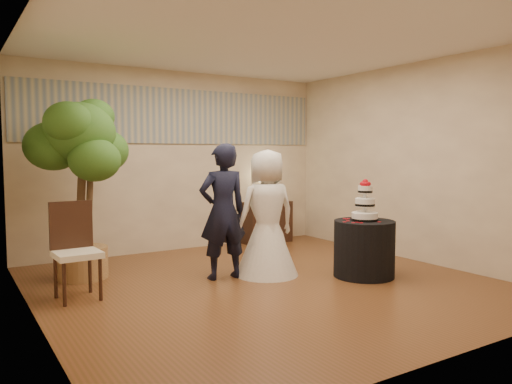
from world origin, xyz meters
TOP-DOWN VIEW (x-y plane):
  - floor at (0.00, 0.00)m, footprint 5.00×5.00m
  - ceiling at (0.00, 0.00)m, footprint 5.00×5.00m
  - wall_back at (0.00, 2.50)m, footprint 5.00×0.06m
  - wall_front at (0.00, -2.50)m, footprint 5.00×0.06m
  - wall_left at (-2.50, 0.00)m, footprint 0.06×5.00m
  - wall_right at (2.50, 0.00)m, footprint 0.06×5.00m
  - mural_border at (0.00, 2.48)m, footprint 4.90×0.02m
  - groom at (-0.32, 0.49)m, footprint 0.64×0.45m
  - bride at (0.23, 0.35)m, footprint 0.85×0.85m
  - cake_table at (1.21, -0.35)m, footprint 0.79×0.79m
  - wedding_cake at (1.21, -0.35)m, footprint 0.33×0.33m
  - console at (1.48, 2.25)m, footprint 0.86×0.42m
  - table_lamp at (1.48, 2.25)m, footprint 0.30×0.30m
  - ficus_tree at (-1.77, 1.41)m, footprint 1.51×1.51m
  - side_chair at (-2.02, 0.54)m, footprint 0.49×0.51m

SIDE VIEW (x-z plane):
  - floor at x=0.00m, z-range 0.00..0.00m
  - cake_table at x=1.21m, z-range 0.00..0.70m
  - console at x=1.48m, z-range 0.00..0.70m
  - side_chair at x=-2.02m, z-range 0.00..1.02m
  - bride at x=0.23m, z-range 0.00..1.58m
  - groom at x=-0.32m, z-range 0.00..1.65m
  - wedding_cake at x=1.21m, z-range 0.70..1.21m
  - table_lamp at x=1.48m, z-range 0.70..1.28m
  - ficus_tree at x=-1.77m, z-range 0.00..2.26m
  - wall_back at x=0.00m, z-range 0.00..2.80m
  - wall_front at x=0.00m, z-range 0.00..2.80m
  - wall_left at x=-2.50m, z-range 0.00..2.80m
  - wall_right at x=2.50m, z-range 0.00..2.80m
  - mural_border at x=0.00m, z-range 1.68..2.52m
  - ceiling at x=0.00m, z-range 2.80..2.80m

